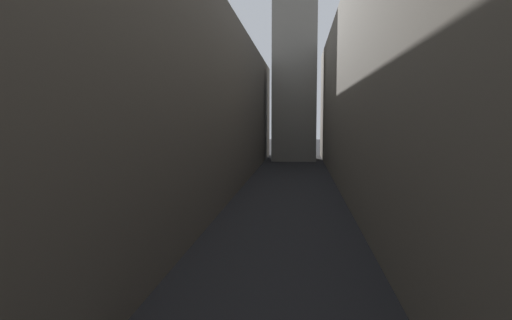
% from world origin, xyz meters
% --- Properties ---
extents(ground_plane, '(264.00, 264.00, 0.00)m').
position_xyz_m(ground_plane, '(0.00, 48.00, 0.00)').
color(ground_plane, '#232326').
extents(building_block_left, '(13.17, 108.00, 18.60)m').
position_xyz_m(building_block_left, '(-12.09, 50.00, 9.30)').
color(building_block_left, '#60594F').
rests_on(building_block_left, ground).
extents(building_block_right, '(15.90, 108.00, 21.17)m').
position_xyz_m(building_block_right, '(13.45, 50.00, 10.58)').
color(building_block_right, '#756B5B').
rests_on(building_block_right, ground).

